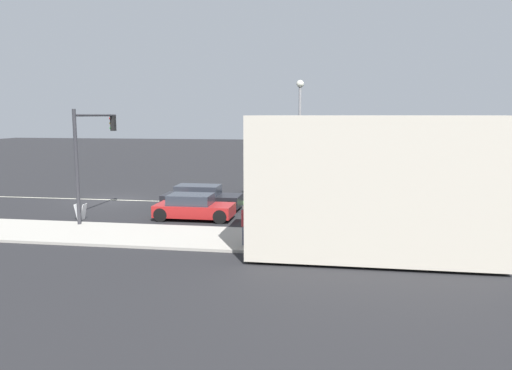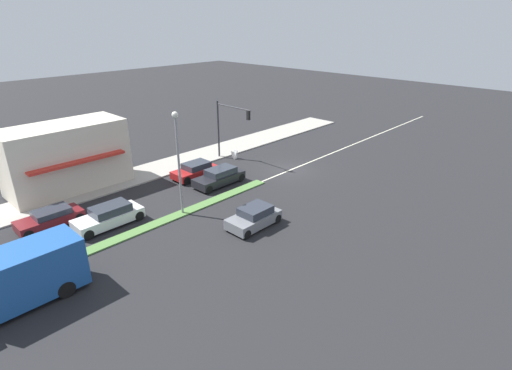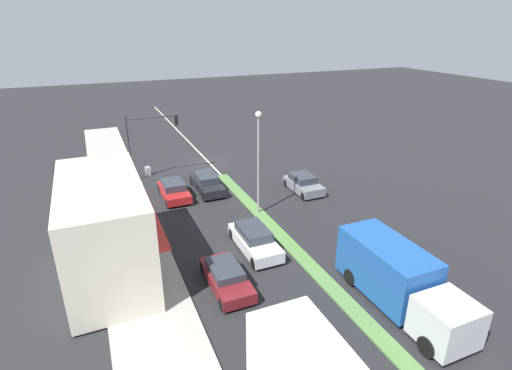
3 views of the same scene
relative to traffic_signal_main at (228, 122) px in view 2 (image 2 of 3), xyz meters
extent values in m
plane|color=#232326|center=(-6.12, 15.95, -3.90)|extent=(160.00, 160.00, 0.00)
cube|color=#A8A399|center=(2.88, 16.45, -3.84)|extent=(4.00, 73.00, 0.12)
cube|color=beige|center=(-6.12, -2.05, -3.90)|extent=(0.16, 60.00, 0.01)
cube|color=beige|center=(4.31, 13.77, -1.13)|extent=(4.10, 9.24, 5.30)
cube|color=red|center=(1.91, 13.77, -0.98)|extent=(0.70, 7.39, 0.20)
cylinder|color=#333338|center=(1.43, 0.01, -0.98)|extent=(0.18, 0.18, 5.60)
cylinder|color=#333338|center=(-0.82, 0.01, 1.52)|extent=(4.50, 0.12, 0.12)
cube|color=black|center=(-2.77, 0.01, 1.07)|extent=(0.28, 0.24, 0.84)
sphere|color=red|center=(-2.77, -0.12, 1.34)|extent=(0.18, 0.18, 0.18)
sphere|color=gold|center=(-2.77, -0.12, 1.07)|extent=(0.18, 0.18, 0.18)
sphere|color=green|center=(-2.77, -0.12, 0.80)|extent=(0.18, 0.18, 0.18)
cylinder|color=gray|center=(-6.12, 10.21, -0.30)|extent=(0.16, 0.16, 7.00)
sphere|color=silver|center=(-6.12, 10.21, 3.35)|extent=(0.44, 0.44, 0.44)
cylinder|color=#282D42|center=(3.99, 8.78, -3.39)|extent=(0.26, 0.26, 0.78)
cylinder|color=maroon|center=(3.99, 8.78, -2.66)|extent=(0.34, 0.34, 0.67)
sphere|color=tan|center=(3.99, 8.78, -2.22)|extent=(0.22, 0.22, 0.22)
cube|color=silver|center=(-0.05, -0.87, -3.47)|extent=(0.45, 0.21, 0.84)
cube|color=silver|center=(-0.05, -0.55, -3.47)|extent=(0.45, 0.21, 0.84)
cube|color=#1E519E|center=(-8.32, 21.15, -2.33)|extent=(2.40, 5.10, 2.60)
cylinder|color=black|center=(-9.40, 19.90, -3.45)|extent=(0.28, 0.90, 0.90)
cylinder|color=black|center=(-7.24, 19.90, -3.45)|extent=(0.28, 0.90, 0.90)
cube|color=slate|center=(-11.12, 8.00, -3.39)|extent=(1.86, 3.81, 0.68)
cube|color=#2D333D|center=(-11.12, 7.81, -2.78)|extent=(1.58, 2.09, 0.54)
cylinder|color=black|center=(-11.95, 9.50, -3.59)|extent=(0.22, 0.62, 0.62)
cylinder|color=black|center=(-10.29, 9.50, -3.59)|extent=(0.22, 0.62, 0.62)
cylinder|color=black|center=(-11.95, 6.50, -3.59)|extent=(0.22, 0.62, 0.62)
cylinder|color=black|center=(-10.29, 6.50, -3.59)|extent=(0.22, 0.62, 0.62)
cube|color=maroon|center=(-1.12, 17.55, -3.41)|extent=(1.76, 4.15, 0.61)
cube|color=#2D333D|center=(-1.12, 17.34, -2.91)|extent=(1.50, 2.28, 0.40)
cylinder|color=black|center=(-1.91, 19.20, -3.58)|extent=(0.22, 0.65, 0.65)
cylinder|color=black|center=(-0.34, 19.20, -3.58)|extent=(0.22, 0.65, 0.65)
cylinder|color=black|center=(-1.91, 15.89, -3.58)|extent=(0.22, 0.65, 0.65)
cylinder|color=black|center=(-0.34, 15.89, -3.58)|extent=(0.22, 0.65, 0.65)
cube|color=#AD1E1E|center=(-1.12, 5.13, -3.40)|extent=(1.89, 4.05, 0.61)
cube|color=#2D333D|center=(-1.12, 4.92, -2.83)|extent=(1.60, 2.23, 0.52)
cylinder|color=black|center=(-1.97, 6.69, -3.54)|extent=(0.22, 0.71, 0.71)
cylinder|color=black|center=(-0.28, 6.69, -3.54)|extent=(0.22, 0.71, 0.71)
cylinder|color=black|center=(-1.97, 3.56, -3.54)|extent=(0.22, 0.71, 0.71)
cylinder|color=black|center=(-0.28, 3.56, -3.54)|extent=(0.22, 0.71, 0.71)
cube|color=silver|center=(-3.92, 14.74, -3.36)|extent=(1.83, 4.55, 0.70)
cube|color=#2D333D|center=(-3.92, 14.52, -2.74)|extent=(1.55, 2.50, 0.55)
cylinder|color=black|center=(-4.74, 16.57, -3.55)|extent=(0.22, 0.69, 0.69)
cylinder|color=black|center=(-3.11, 16.57, -3.55)|extent=(0.22, 0.69, 0.69)
cylinder|color=black|center=(-4.74, 12.92, -3.55)|extent=(0.22, 0.69, 0.69)
cylinder|color=black|center=(-3.11, 12.92, -3.55)|extent=(0.22, 0.69, 0.69)
cube|color=black|center=(-3.92, 4.76, -3.37)|extent=(1.82, 4.53, 0.68)
cube|color=#2D333D|center=(-3.92, 4.54, -2.76)|extent=(1.55, 2.49, 0.54)
cylinder|color=black|center=(-4.74, 6.58, -3.56)|extent=(0.22, 0.69, 0.69)
cylinder|color=black|center=(-3.11, 6.58, -3.56)|extent=(0.22, 0.69, 0.69)
cylinder|color=black|center=(-4.74, 2.95, -3.56)|extent=(0.22, 0.69, 0.69)
cylinder|color=black|center=(-3.11, 2.95, -3.56)|extent=(0.22, 0.69, 0.69)
camera|label=1|loc=(23.72, 12.41, 1.54)|focal=35.00mm
camera|label=2|loc=(-27.78, 25.22, 9.28)|focal=28.00mm
camera|label=3|loc=(4.31, 34.10, 9.05)|focal=28.00mm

